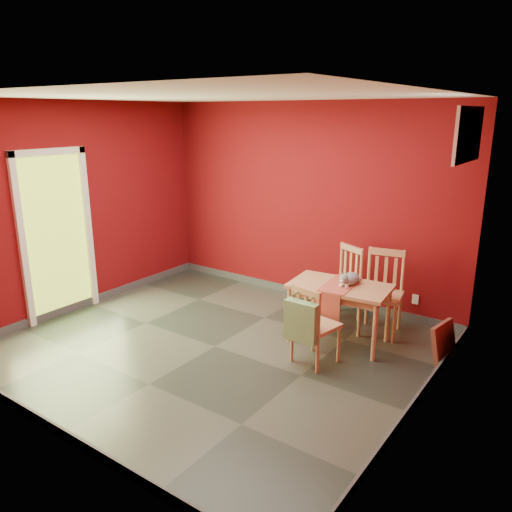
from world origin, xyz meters
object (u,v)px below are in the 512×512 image
Objects in this scene: chair_far_left at (342,282)px; picture_frame at (444,343)px; tote_bag at (301,321)px; chair_near at (313,324)px; dining_table at (340,292)px; chair_far_right at (382,292)px; cat at (350,277)px.

picture_frame is at bearing -17.48° from chair_far_left.
chair_far_left is 1.92× the size of tote_bag.
chair_near is at bearing -143.14° from picture_frame.
tote_bag reaches higher than dining_table.
dining_table is 2.38× the size of tote_bag.
picture_frame is (0.83, -0.33, -0.30)m from chair_far_right.
cat reaches higher than chair_near.
chair_far_right reaches higher than tote_bag.
tote_bag reaches higher than picture_frame.
dining_table is at bearing 91.52° from chair_near.
chair_far_left is 0.59m from chair_far_right.
chair_far_right reaches higher than chair_far_left.
chair_far_left is 0.94× the size of chair_far_right.
chair_far_left is at bearing 168.97° from chair_far_right.
dining_table is 1.34× the size of chair_near.
chair_near is 0.78m from cat.
dining_table is 0.72m from chair_far_left.
chair_near reaches higher than tote_bag.
chair_far_left reaches higher than tote_bag.
chair_far_right is (0.58, -0.11, 0.03)m from chair_far_left.
chair_far_left is 2.13× the size of picture_frame.
tote_bag is (-0.30, -1.37, 0.03)m from chair_far_right.
chair_near reaches higher than picture_frame.
chair_far_right is 1.20m from chair_near.
dining_table is 0.62m from chair_far_right.
dining_table is 0.65m from chair_near.
dining_table is 3.19× the size of cat.
chair_far_left is at bearing 113.92° from dining_table.
dining_table is at bearing 89.42° from tote_bag.
chair_far_left is 1.51m from tote_bag.
chair_near is (-0.28, -1.16, -0.07)m from chair_far_right.
dining_table is 0.84m from tote_bag.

